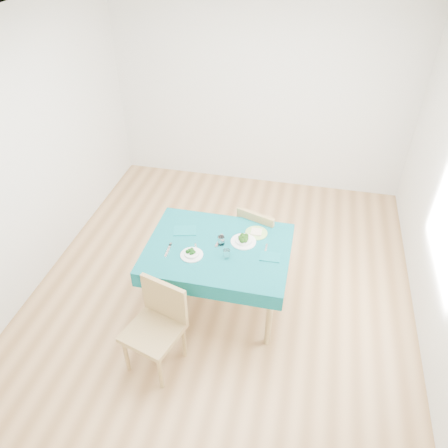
% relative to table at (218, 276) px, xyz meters
% --- Properties ---
extents(room_shell, '(4.02, 4.52, 2.73)m').
position_rel_table_xyz_m(room_shell, '(0.00, 0.25, 0.97)').
color(room_shell, '#9A6D40').
rests_on(room_shell, ground).
extents(table, '(1.36, 1.03, 0.76)m').
position_rel_table_xyz_m(table, '(0.00, 0.00, 0.00)').
color(table, '#08575D').
rests_on(table, ground).
extents(chair_near, '(0.57, 0.60, 1.12)m').
position_rel_table_xyz_m(chair_near, '(-0.38, -0.84, 0.18)').
color(chair_near, '#997B48').
rests_on(chair_near, ground).
extents(chair_far, '(0.54, 0.57, 1.04)m').
position_rel_table_xyz_m(chair_far, '(0.34, 0.67, 0.14)').
color(chair_far, '#997B48').
rests_on(chair_far, ground).
extents(bowl_near, '(0.21, 0.21, 0.06)m').
position_rel_table_xyz_m(bowl_near, '(-0.21, -0.17, 0.41)').
color(bowl_near, white).
rests_on(bowl_near, table).
extents(bowl_far, '(0.25, 0.25, 0.07)m').
position_rel_table_xyz_m(bowl_far, '(0.22, 0.13, 0.42)').
color(bowl_far, white).
rests_on(bowl_far, table).
extents(fork_near, '(0.03, 0.18, 0.00)m').
position_rel_table_xyz_m(fork_near, '(-0.45, -0.15, 0.38)').
color(fork_near, silver).
rests_on(fork_near, table).
extents(knife_near, '(0.10, 0.21, 0.00)m').
position_rel_table_xyz_m(knife_near, '(-0.18, -0.10, 0.38)').
color(knife_near, silver).
rests_on(knife_near, table).
extents(fork_far, '(0.04, 0.19, 0.00)m').
position_rel_table_xyz_m(fork_far, '(-0.01, 0.09, 0.38)').
color(fork_far, silver).
rests_on(fork_far, table).
extents(knife_far, '(0.02, 0.23, 0.00)m').
position_rel_table_xyz_m(knife_far, '(0.45, 0.04, 0.38)').
color(knife_far, silver).
rests_on(knife_far, table).
extents(napkin_near, '(0.25, 0.21, 0.01)m').
position_rel_table_xyz_m(napkin_near, '(-0.38, 0.17, 0.39)').
color(napkin_near, '#0C6167').
rests_on(napkin_near, table).
extents(napkin_far, '(0.19, 0.13, 0.01)m').
position_rel_table_xyz_m(napkin_far, '(0.50, -0.03, 0.38)').
color(napkin_far, '#0C6167').
rests_on(napkin_far, table).
extents(tumbler_center, '(0.07, 0.07, 0.09)m').
position_rel_table_xyz_m(tumbler_center, '(0.02, 0.06, 0.42)').
color(tumbler_center, white).
rests_on(tumbler_center, table).
extents(tumbler_side, '(0.07, 0.07, 0.09)m').
position_rel_table_xyz_m(tumbler_side, '(0.11, -0.12, 0.42)').
color(tumbler_side, white).
rests_on(tumbler_side, table).
extents(side_plate, '(0.22, 0.22, 0.01)m').
position_rel_table_xyz_m(side_plate, '(0.32, 0.29, 0.38)').
color(side_plate, '#93C962').
rests_on(side_plate, table).
extents(bread_slice, '(0.11, 0.11, 0.02)m').
position_rel_table_xyz_m(bread_slice, '(0.32, 0.29, 0.40)').
color(bread_slice, beige).
rests_on(bread_slice, side_plate).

